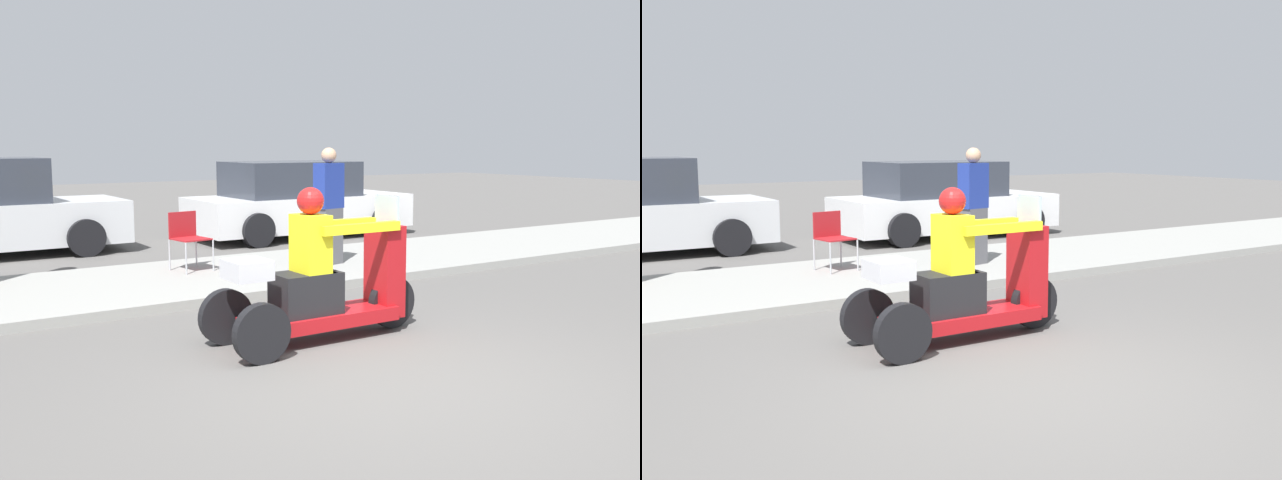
# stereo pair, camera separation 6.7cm
# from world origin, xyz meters

# --- Properties ---
(ground_plane) EXTENTS (60.00, 60.00, 0.00)m
(ground_plane) POSITION_xyz_m (0.00, 0.00, 0.00)
(ground_plane) COLOR #565451
(sidewalk_strip) EXTENTS (28.00, 2.80, 0.12)m
(sidewalk_strip) POSITION_xyz_m (0.00, 4.60, 0.06)
(sidewalk_strip) COLOR gray
(sidewalk_strip) RESTS_ON ground
(motorcycle_trike) EXTENTS (2.26, 0.82, 1.49)m
(motorcycle_trike) POSITION_xyz_m (0.19, 1.36, 0.53)
(motorcycle_trike) COLOR black
(motorcycle_trike) RESTS_ON ground
(spectator_by_tree) EXTENTS (0.45, 0.32, 1.72)m
(spectator_by_tree) POSITION_xyz_m (2.30, 4.40, 0.95)
(spectator_by_tree) COLOR #515156
(spectator_by_tree) RESTS_ON sidewalk_strip
(folding_chair_curbside) EXTENTS (0.53, 0.53, 0.82)m
(folding_chair_curbside) POSITION_xyz_m (0.34, 5.08, 0.62)
(folding_chair_curbside) COLOR #A5A8AD
(folding_chair_curbside) RESTS_ON sidewalk_strip
(parked_car_lot_left) EXTENTS (4.50, 2.06, 1.54)m
(parked_car_lot_left) POSITION_xyz_m (3.97, 8.11, 0.72)
(parked_car_lot_left) COLOR silver
(parked_car_lot_left) RESTS_ON ground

